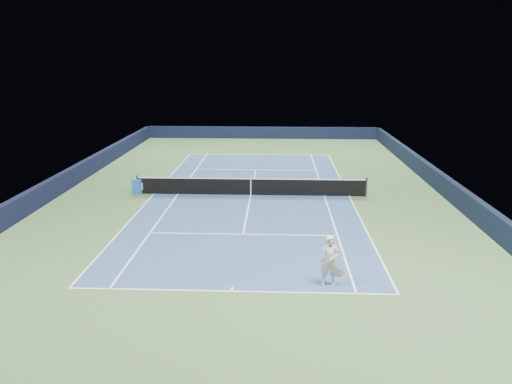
{
  "coord_description": "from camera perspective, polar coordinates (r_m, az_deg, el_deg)",
  "views": [
    {
      "loc": [
        1.46,
        -26.91,
        7.55
      ],
      "look_at": [
        0.42,
        -3.0,
        1.0
      ],
      "focal_mm": 35.0,
      "sensor_mm": 36.0,
      "label": 1
    }
  ],
  "objects": [
    {
      "name": "baseline_near",
      "position": [
        16.87,
        -2.8,
        -11.26
      ],
      "size": [
        10.97,
        0.08,
        0.0
      ],
      "primitive_type": "cube",
      "color": "white",
      "rests_on": "ground"
    },
    {
      "name": "sideline_doubles_left",
      "position": [
        28.79,
        -11.56,
        -0.19
      ],
      "size": [
        0.08,
        23.77,
        0.0
      ],
      "primitive_type": "cube",
      "color": "white",
      "rests_on": "ground"
    },
    {
      "name": "service_line_near",
      "position": [
        21.9,
        -1.5,
        -4.84
      ],
      "size": [
        8.23,
        0.08,
        0.0
      ],
      "primitive_type": "cube",
      "color": "white",
      "rests_on": "ground"
    },
    {
      "name": "sideline_singles_left",
      "position": [
        28.49,
        -8.89,
        -0.23
      ],
      "size": [
        0.08,
        23.77,
        0.0
      ],
      "primitive_type": "cube",
      "color": "white",
      "rests_on": "ground"
    },
    {
      "name": "tennis_player",
      "position": [
        17.12,
        8.44,
        -7.78
      ],
      "size": [
        0.8,
        1.25,
        2.0
      ],
      "color": "silver",
      "rests_on": "ground"
    },
    {
      "name": "center_service_line",
      "position": [
        27.98,
        -0.6,
        -0.33
      ],
      "size": [
        0.08,
        12.8,
        0.0
      ],
      "primitive_type": "cube",
      "color": "white",
      "rests_on": "ground"
    },
    {
      "name": "tennis_net",
      "position": [
        27.85,
        -0.6,
        0.66
      ],
      "size": [
        12.9,
        0.1,
        1.07
      ],
      "color": "black",
      "rests_on": "ground"
    },
    {
      "name": "wall_right",
      "position": [
        29.34,
        21.02,
        0.46
      ],
      "size": [
        0.35,
        40.0,
        1.1
      ],
      "primitive_type": "cube",
      "color": "black",
      "rests_on": "ground"
    },
    {
      "name": "ground",
      "position": [
        27.98,
        -0.6,
        -0.34
      ],
      "size": [
        40.0,
        40.0,
        0.0
      ],
      "primitive_type": "plane",
      "color": "#3A5A31",
      "rests_on": "ground"
    },
    {
      "name": "court_surface",
      "position": [
        27.98,
        -0.6,
        -0.34
      ],
      "size": [
        10.97,
        23.77,
        0.01
      ],
      "primitive_type": "cube",
      "color": "navy",
      "rests_on": "ground"
    },
    {
      "name": "center_mark_far",
      "position": [
        39.4,
        0.32,
        4.27
      ],
      "size": [
        0.08,
        0.3,
        0.0
      ],
      "primitive_type": "cube",
      "color": "white",
      "rests_on": "ground"
    },
    {
      "name": "sideline_doubles_right",
      "position": [
        28.23,
        10.59,
        -0.45
      ],
      "size": [
        0.08,
        23.77,
        0.0
      ],
      "primitive_type": "cube",
      "color": "white",
      "rests_on": "ground"
    },
    {
      "name": "wall_left",
      "position": [
        30.4,
        -21.43,
        0.92
      ],
      "size": [
        0.35,
        40.0,
        1.1
      ],
      "primitive_type": "cube",
      "color": "black",
      "rests_on": "ground"
    },
    {
      "name": "sponsor_cube",
      "position": [
        28.93,
        -13.36,
        0.61
      ],
      "size": [
        0.61,
        0.53,
        0.83
      ],
      "color": "blue",
      "rests_on": "ground"
    },
    {
      "name": "wall_far",
      "position": [
        47.27,
        0.7,
        6.79
      ],
      "size": [
        22.0,
        0.35,
        1.1
      ],
      "primitive_type": "cube",
      "color": "black",
      "rests_on": "ground"
    },
    {
      "name": "sideline_singles_right",
      "position": [
        28.07,
        7.82,
        -0.42
      ],
      "size": [
        0.08,
        23.77,
        0.0
      ],
      "primitive_type": "cube",
      "color": "white",
      "rests_on": "ground"
    },
    {
      "name": "baseline_far",
      "position": [
        39.54,
        0.33,
        4.32
      ],
      "size": [
        10.97,
        0.08,
        0.0
      ],
      "primitive_type": "cube",
      "color": "white",
      "rests_on": "ground"
    },
    {
      "name": "center_mark_near",
      "position": [
        17.01,
        -2.76,
        -11.04
      ],
      "size": [
        0.08,
        0.3,
        0.0
      ],
      "primitive_type": "cube",
      "color": "white",
      "rests_on": "ground"
    },
    {
      "name": "service_line_far",
      "position": [
        34.18,
        -0.02,
        2.56
      ],
      "size": [
        8.23,
        0.08,
        0.0
      ],
      "primitive_type": "cube",
      "color": "white",
      "rests_on": "ground"
    }
  ]
}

